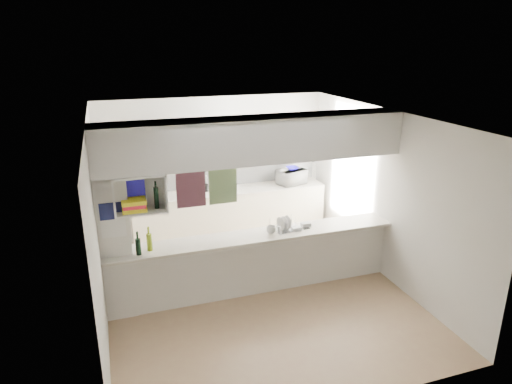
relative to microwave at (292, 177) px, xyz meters
name	(u,v)px	position (x,y,z in m)	size (l,w,h in m)	color
floor	(255,292)	(-1.43, -2.06, -1.06)	(4.80, 4.80, 0.00)	#A77F61
ceiling	(255,117)	(-1.43, -2.06, 1.54)	(4.80, 4.80, 0.00)	white
wall_back	(215,167)	(-1.43, 0.34, 0.24)	(4.20, 4.20, 0.00)	silver
wall_left	(97,229)	(-3.53, -2.06, 0.24)	(4.80, 4.80, 0.00)	silver
wall_right	(385,195)	(0.67, -2.06, 0.24)	(4.80, 4.80, 0.00)	silver
servery_partition	(243,187)	(-1.60, -2.06, 0.60)	(4.20, 0.50, 2.60)	silver
cubby_shelf	(138,195)	(-2.99, -2.13, 0.65)	(0.65, 0.35, 0.50)	white
kitchen_run	(227,194)	(-1.27, 0.07, -0.24)	(3.60, 0.63, 2.24)	beige
microwave	(292,177)	(0.00, 0.00, 0.00)	(0.52, 0.35, 0.29)	white
bowl	(292,168)	(0.00, -0.02, 0.17)	(0.23, 0.23, 0.06)	#140D99
dish_rack	(286,224)	(-0.93, -2.02, -0.06)	(0.46, 0.39, 0.22)	silver
cup	(271,230)	(-1.20, -2.11, -0.08)	(0.14, 0.14, 0.11)	white
wine_bottles	(144,244)	(-2.97, -2.14, -0.02)	(0.22, 0.15, 0.33)	black
plastic_tubs	(292,227)	(-0.84, -2.04, -0.11)	(0.53, 0.22, 0.07)	silver
utensil_jar	(206,188)	(-1.66, 0.09, -0.08)	(0.09, 0.09, 0.13)	black
knife_block	(200,187)	(-1.76, 0.12, -0.05)	(0.09, 0.07, 0.18)	#4F341B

